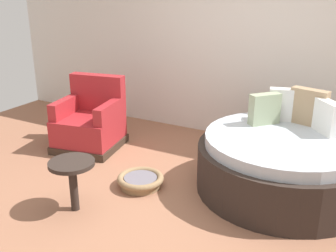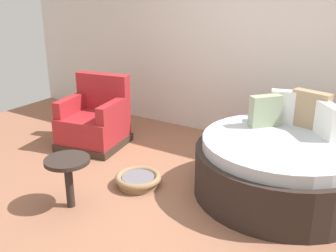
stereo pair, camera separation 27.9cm
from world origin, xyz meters
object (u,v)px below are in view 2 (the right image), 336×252
(round_daybed, at_px, (282,165))
(red_armchair, at_px, (95,122))
(side_table, at_px, (68,168))
(pet_basket, at_px, (138,179))

(round_daybed, xyz_separation_m, red_armchair, (-2.56, -0.04, 0.01))
(round_daybed, xyz_separation_m, side_table, (-1.67, -1.39, 0.11))
(red_armchair, bearing_deg, pet_basket, -28.31)
(round_daybed, bearing_deg, pet_basket, -153.37)
(red_armchair, relative_size, side_table, 1.81)
(pet_basket, bearing_deg, red_armchair, 151.69)
(red_armchair, relative_size, pet_basket, 1.84)
(round_daybed, bearing_deg, side_table, -140.33)
(pet_basket, distance_m, side_table, 0.85)
(round_daybed, height_order, pet_basket, round_daybed)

